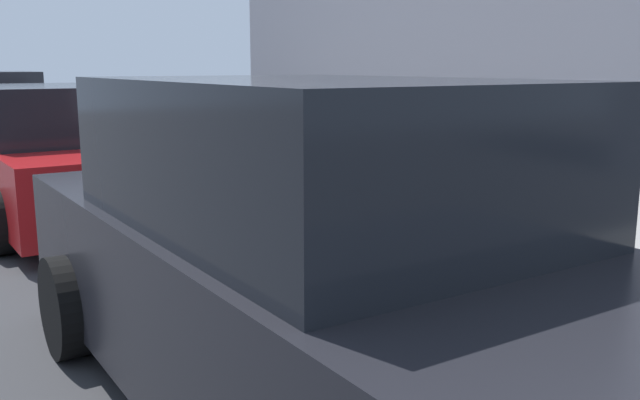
{
  "coord_description": "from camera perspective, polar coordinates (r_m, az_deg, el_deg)",
  "views": [
    {
      "loc": [
        -8.09,
        3.66,
        1.78
      ],
      "look_at": [
        -3.15,
        0.45,
        0.63
      ],
      "focal_mm": 38.69,
      "sensor_mm": 36.0,
      "label": 1
    }
  ],
  "objects": [
    {
      "name": "suitcase_black_4",
      "position": [
        7.52,
        2.56,
        1.01
      ],
      "size": [
        0.44,
        0.21,
        0.98
      ],
      "color": "black",
      "rests_on": "sidewalk_curb"
    },
    {
      "name": "bollard_post",
      "position": [
        8.84,
        -4.27,
        3.07
      ],
      "size": [
        0.14,
        0.14,
        0.83
      ],
      "primitive_type": "cylinder",
      "color": "brown",
      "rests_on": "sidewalk_curb"
    },
    {
      "name": "suitcase_navy_2",
      "position": [
        6.75,
        8.19,
        -0.22
      ],
      "size": [
        0.43,
        0.24,
        0.73
      ],
      "color": "navy",
      "rests_on": "sidewalk_curb"
    },
    {
      "name": "suitcase_red_3",
      "position": [
        7.15,
        5.45,
        0.37
      ],
      "size": [
        0.45,
        0.24,
        0.95
      ],
      "color": "red",
      "rests_on": "sidewalk_curb"
    },
    {
      "name": "suitcase_teal_5",
      "position": [
        7.95,
        0.46,
        1.53
      ],
      "size": [
        0.43,
        0.26,
        0.71
      ],
      "color": "#0F606B",
      "rests_on": "sidewalk_curb"
    },
    {
      "name": "parked_car_red_1",
      "position": [
        8.71,
        -21.01,
        3.41
      ],
      "size": [
        4.67,
        1.99,
        1.55
      ],
      "color": "#AD1619",
      "rests_on": "ground_plane"
    },
    {
      "name": "sidewalk_curb",
      "position": [
        10.31,
        4.21,
        1.49
      ],
      "size": [
        18.0,
        5.0,
        0.14
      ],
      "primitive_type": "cube",
      "color": "gray",
      "rests_on": "ground_plane"
    },
    {
      "name": "parked_car_charcoal_0",
      "position": [
        3.46,
        -0.58,
        -5.41
      ],
      "size": [
        4.66,
        1.99,
        1.72
      ],
      "color": "black",
      "rests_on": "ground_plane"
    },
    {
      "name": "suitcase_silver_0",
      "position": [
        5.99,
        15.21,
        -2.21
      ],
      "size": [
        0.5,
        0.25,
        0.82
      ],
      "color": "#9EA0A8",
      "rests_on": "sidewalk_curb"
    },
    {
      "name": "suitcase_olive_1",
      "position": [
        6.31,
        10.84,
        -1.0
      ],
      "size": [
        0.48,
        0.24,
        0.75
      ],
      "color": "#59601E",
      "rests_on": "sidewalk_curb"
    },
    {
      "name": "ground_plane",
      "position": [
        9.06,
        -8.51,
        -0.4
      ],
      "size": [
        40.0,
        40.0,
        0.0
      ],
      "primitive_type": "plane",
      "color": "#333335"
    },
    {
      "name": "fire_hydrant",
      "position": [
        8.52,
        -1.87,
        2.54
      ],
      "size": [
        0.39,
        0.21,
        0.73
      ],
      "color": "#D89E0C",
      "rests_on": "sidewalk_curb"
    }
  ]
}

